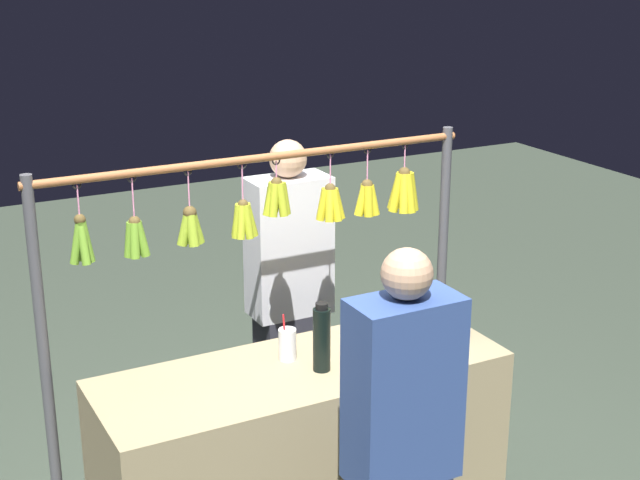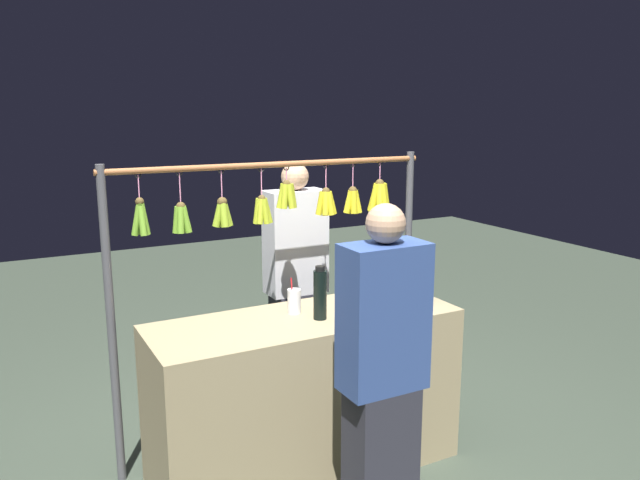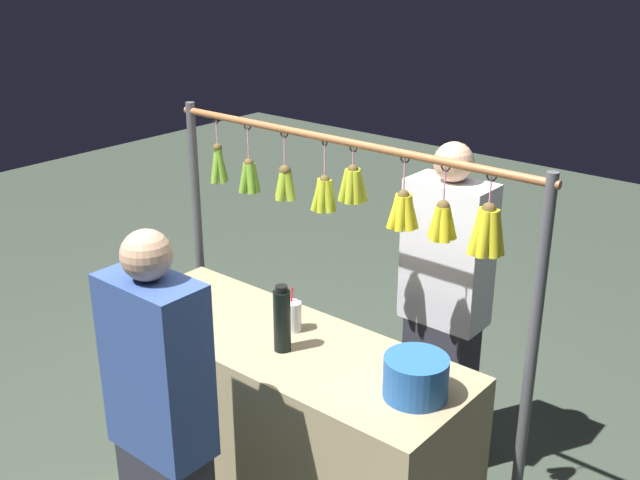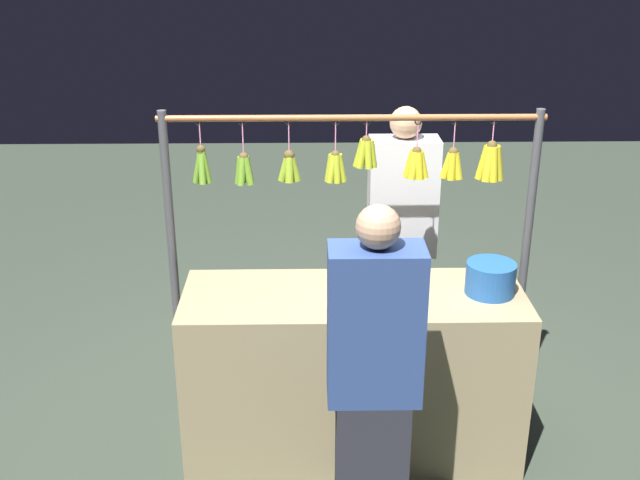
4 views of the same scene
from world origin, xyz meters
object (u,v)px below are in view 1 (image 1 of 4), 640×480
at_px(blue_bucket, 439,319).
at_px(drink_cup, 287,344).
at_px(water_bottle, 322,338).
at_px(vendor_person, 290,306).
at_px(customer_person, 401,468).

relative_size(blue_bucket, drink_cup, 1.22).
height_order(water_bottle, drink_cup, water_bottle).
distance_m(blue_bucket, vendor_person, 0.84).
distance_m(blue_bucket, customer_person, 0.91).
height_order(vendor_person, customer_person, vendor_person).
bearing_deg(vendor_person, customer_person, 79.15).
bearing_deg(customer_person, drink_cup, -85.38).
height_order(blue_bucket, customer_person, customer_person).
bearing_deg(vendor_person, drink_cup, 63.45).
xyz_separation_m(water_bottle, vendor_person, (-0.26, -0.81, -0.21)).
distance_m(water_bottle, blue_bucket, 0.59).
relative_size(drink_cup, customer_person, 0.12).
height_order(blue_bucket, vendor_person, vendor_person).
xyz_separation_m(drink_cup, vendor_person, (-0.33, -0.67, -0.14)).
xyz_separation_m(water_bottle, customer_person, (0.02, 0.60, -0.23)).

